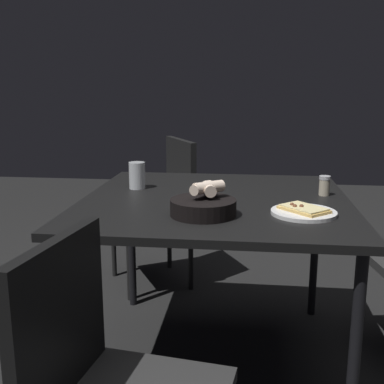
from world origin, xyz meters
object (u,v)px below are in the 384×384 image
(pizza_plate, at_px, (304,212))
(pepper_shaker, at_px, (324,187))
(bread_basket, at_px, (204,205))
(dining_table, at_px, (215,211))
(chair_far, at_px, (106,380))
(beer_glass, at_px, (137,177))
(chair_near, at_px, (163,202))

(pizza_plate, height_order, pepper_shaker, pepper_shaker)
(pepper_shaker, bearing_deg, pizza_plate, -110.39)
(bread_basket, bearing_deg, dining_table, 84.99)
(bread_basket, height_order, chair_far, bread_basket)
(chair_far, bearing_deg, pizza_plate, 51.31)
(dining_table, xyz_separation_m, beer_glass, (-0.37, 0.15, 0.11))
(beer_glass, bearing_deg, pizza_plate, -27.31)
(bread_basket, distance_m, pepper_shaker, 0.61)
(chair_near, height_order, chair_far, chair_near)
(dining_table, xyz_separation_m, chair_near, (-0.38, 0.85, -0.18))
(pizza_plate, relative_size, chair_far, 0.28)
(beer_glass, bearing_deg, chair_far, -81.48)
(pepper_shaker, bearing_deg, chair_near, 138.54)
(pizza_plate, distance_m, bread_basket, 0.37)
(dining_table, relative_size, bread_basket, 4.60)
(bread_basket, distance_m, chair_near, 1.21)
(dining_table, xyz_separation_m, chair_far, (-0.21, -0.91, -0.21))
(beer_glass, xyz_separation_m, chair_far, (0.16, -1.05, -0.32))
(dining_table, relative_size, pepper_shaker, 13.06)
(pepper_shaker, bearing_deg, beer_glass, 177.12)
(bread_basket, relative_size, pepper_shaker, 2.84)
(pizza_plate, relative_size, bread_basket, 0.99)
(dining_table, height_order, pepper_shaker, pepper_shaker)
(bread_basket, relative_size, beer_glass, 1.99)
(chair_near, distance_m, chair_far, 1.76)
(chair_near, relative_size, chair_far, 1.05)
(pepper_shaker, bearing_deg, dining_table, -166.92)
(pizza_plate, distance_m, pepper_shaker, 0.35)
(chair_far, bearing_deg, bread_basket, 73.52)
(pizza_plate, bearing_deg, dining_table, 147.33)
(pizza_plate, bearing_deg, chair_far, -128.69)
(bread_basket, distance_m, chair_far, 0.73)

